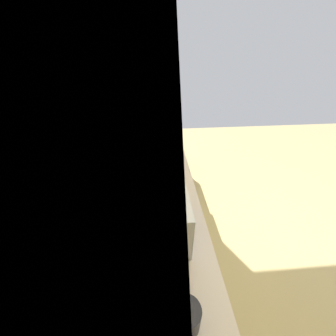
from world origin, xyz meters
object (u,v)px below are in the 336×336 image
microwave (154,211)px  kettle (185,317)px  oven_range (152,146)px  bowl (163,153)px

microwave → kettle: size_ratio=2.75×
oven_range → kettle: 2.54m
oven_range → kettle: bearing=-177.7°
bowl → oven_range: bearing=5.7°
oven_range → kettle: (-2.49, -0.10, 0.50)m
microwave → kettle: 0.55m
microwave → kettle: (-0.54, -0.11, -0.09)m
kettle → oven_range: bearing=2.3°
oven_range → bowl: oven_range is taller
microwave → bowl: size_ratio=2.61×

